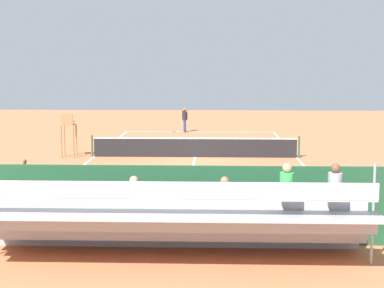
{
  "coord_description": "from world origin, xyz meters",
  "views": [
    {
      "loc": [
        -0.87,
        28.52,
        4.52
      ],
      "look_at": [
        0.0,
        4.0,
        1.2
      ],
      "focal_mm": 54.82,
      "sensor_mm": 36.0,
      "label": 1
    }
  ],
  "objects_px": {
    "umpire_chair": "(68,131)",
    "tennis_racket": "(178,132)",
    "bleacher_stand": "(178,222)",
    "line_judge": "(19,193)",
    "courtside_bench": "(298,215)",
    "tennis_ball_near": "(154,138)",
    "equipment_bag": "(218,230)",
    "tennis_ball_far": "(190,135)",
    "tennis_net": "(195,147)",
    "tennis_player": "(185,117)"
  },
  "relations": [
    {
      "from": "equipment_bag",
      "to": "tennis_net",
      "type": "bearing_deg",
      "value": -85.58
    },
    {
      "from": "umpire_chair",
      "to": "tennis_racket",
      "type": "bearing_deg",
      "value": -112.8
    },
    {
      "from": "tennis_player",
      "to": "equipment_bag",
      "type": "bearing_deg",
      "value": 94.84
    },
    {
      "from": "courtside_bench",
      "to": "tennis_ball_far",
      "type": "height_order",
      "value": "courtside_bench"
    },
    {
      "from": "line_judge",
      "to": "tennis_racket",
      "type": "bearing_deg",
      "value": -97.04
    },
    {
      "from": "tennis_player",
      "to": "tennis_racket",
      "type": "distance_m",
      "value": 1.13
    },
    {
      "from": "line_judge",
      "to": "tennis_net",
      "type": "bearing_deg",
      "value": -109.04
    },
    {
      "from": "tennis_ball_far",
      "to": "courtside_bench",
      "type": "bearing_deg",
      "value": 99.61
    },
    {
      "from": "bleacher_stand",
      "to": "tennis_ball_near",
      "type": "height_order",
      "value": "bleacher_stand"
    },
    {
      "from": "courtside_bench",
      "to": "tennis_ball_far",
      "type": "distance_m",
      "value": 22.35
    },
    {
      "from": "tennis_racket",
      "to": "tennis_net",
      "type": "bearing_deg",
      "value": 97.9
    },
    {
      "from": "bleacher_stand",
      "to": "equipment_bag",
      "type": "distance_m",
      "value": 2.31
    },
    {
      "from": "tennis_player",
      "to": "tennis_ball_near",
      "type": "height_order",
      "value": "tennis_player"
    },
    {
      "from": "tennis_ball_near",
      "to": "tennis_ball_far",
      "type": "bearing_deg",
      "value": -147.09
    },
    {
      "from": "bleacher_stand",
      "to": "tennis_ball_near",
      "type": "bearing_deg",
      "value": -82.82
    },
    {
      "from": "umpire_chair",
      "to": "tennis_ball_near",
      "type": "distance_m",
      "value": 8.4
    },
    {
      "from": "umpire_chair",
      "to": "tennis_racket",
      "type": "height_order",
      "value": "umpire_chair"
    },
    {
      "from": "bleacher_stand",
      "to": "tennis_player",
      "type": "bearing_deg",
      "value": -87.62
    },
    {
      "from": "tennis_net",
      "to": "equipment_bag",
      "type": "relative_size",
      "value": 11.44
    },
    {
      "from": "bleacher_stand",
      "to": "tennis_racket",
      "type": "relative_size",
      "value": 16.0
    },
    {
      "from": "equipment_bag",
      "to": "tennis_ball_far",
      "type": "relative_size",
      "value": 13.64
    },
    {
      "from": "tennis_player",
      "to": "tennis_ball_far",
      "type": "height_order",
      "value": "tennis_player"
    },
    {
      "from": "umpire_chair",
      "to": "line_judge",
      "type": "bearing_deg",
      "value": 97.88
    },
    {
      "from": "tennis_player",
      "to": "line_judge",
      "type": "distance_m",
      "value": 23.9
    },
    {
      "from": "bleacher_stand",
      "to": "line_judge",
      "type": "bearing_deg",
      "value": -28.65
    },
    {
      "from": "tennis_net",
      "to": "tennis_ball_far",
      "type": "height_order",
      "value": "tennis_net"
    },
    {
      "from": "tennis_player",
      "to": "tennis_ball_near",
      "type": "xyz_separation_m",
      "value": [
        1.77,
        3.43,
        -0.98
      ]
    },
    {
      "from": "umpire_chair",
      "to": "tennis_racket",
      "type": "distance_m",
      "value": 12.16
    },
    {
      "from": "tennis_player",
      "to": "tennis_racket",
      "type": "relative_size",
      "value": 3.4
    },
    {
      "from": "bleacher_stand",
      "to": "tennis_racket",
      "type": "distance_m",
      "value": 26.34
    },
    {
      "from": "tennis_net",
      "to": "bleacher_stand",
      "type": "relative_size",
      "value": 1.14
    },
    {
      "from": "courtside_bench",
      "to": "tennis_ball_near",
      "type": "height_order",
      "value": "courtside_bench"
    },
    {
      "from": "bleacher_stand",
      "to": "equipment_bag",
      "type": "relative_size",
      "value": 10.07
    },
    {
      "from": "tennis_racket",
      "to": "umpire_chair",
      "type": "bearing_deg",
      "value": 67.2
    },
    {
      "from": "courtside_bench",
      "to": "tennis_ball_near",
      "type": "relative_size",
      "value": 27.27
    },
    {
      "from": "bleacher_stand",
      "to": "courtside_bench",
      "type": "relative_size",
      "value": 5.03
    },
    {
      "from": "equipment_bag",
      "to": "tennis_racket",
      "type": "xyz_separation_m",
      "value": [
        2.55,
        -24.3,
        -0.16
      ]
    },
    {
      "from": "bleacher_stand",
      "to": "tennis_racket",
      "type": "height_order",
      "value": "bleacher_stand"
    },
    {
      "from": "line_judge",
      "to": "equipment_bag",
      "type": "bearing_deg",
      "value": 174.74
    },
    {
      "from": "courtside_bench",
      "to": "equipment_bag",
      "type": "xyz_separation_m",
      "value": [
        2.13,
        0.13,
        -0.38
      ]
    },
    {
      "from": "tennis_racket",
      "to": "bleacher_stand",
      "type": "bearing_deg",
      "value": 93.46
    },
    {
      "from": "tennis_ball_far",
      "to": "tennis_racket",
      "type": "bearing_deg",
      "value": -66.3
    },
    {
      "from": "courtside_bench",
      "to": "equipment_bag",
      "type": "distance_m",
      "value": 2.16
    },
    {
      "from": "tennis_ball_far",
      "to": "line_judge",
      "type": "relative_size",
      "value": 0.03
    },
    {
      "from": "tennis_net",
      "to": "bleacher_stand",
      "type": "bearing_deg",
      "value": 90.28
    },
    {
      "from": "tennis_racket",
      "to": "line_judge",
      "type": "distance_m",
      "value": 24.0
    },
    {
      "from": "tennis_racket",
      "to": "line_judge",
      "type": "xyz_separation_m",
      "value": [
        2.94,
        23.8,
        1.0
      ]
    },
    {
      "from": "tennis_racket",
      "to": "tennis_ball_far",
      "type": "bearing_deg",
      "value": 113.7
    },
    {
      "from": "tennis_racket",
      "to": "line_judge",
      "type": "relative_size",
      "value": 0.29
    },
    {
      "from": "tennis_ball_near",
      "to": "line_judge",
      "type": "relative_size",
      "value": 0.03
    }
  ]
}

